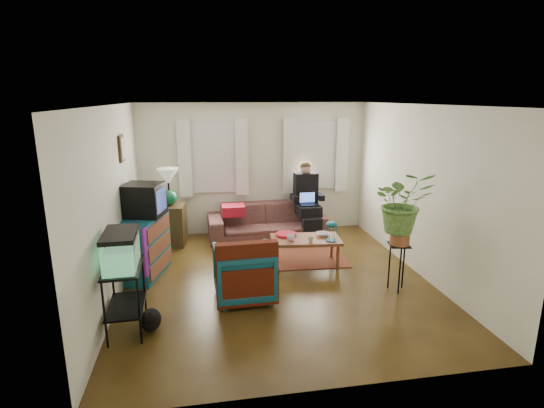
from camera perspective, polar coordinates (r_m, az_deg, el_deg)
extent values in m
cube|color=#4F2B14|center=(6.53, 0.61, -10.26)|extent=(4.50, 5.00, 0.01)
cube|color=white|center=(5.94, 0.68, 13.19)|extent=(4.50, 5.00, 0.01)
cube|color=silver|center=(8.53, -2.43, 4.74)|extent=(4.50, 0.01, 2.60)
cube|color=silver|center=(3.79, 7.63, -7.77)|extent=(4.50, 0.01, 2.60)
cube|color=silver|center=(6.12, -20.54, 0.01)|extent=(0.01, 5.00, 2.60)
cube|color=silver|center=(6.87, 19.43, 1.60)|extent=(0.01, 5.00, 2.60)
cube|color=white|center=(8.41, -7.88, 6.20)|extent=(1.08, 0.04, 1.38)
cube|color=white|center=(8.72, 5.79, 6.55)|extent=(1.08, 0.04, 1.38)
cube|color=white|center=(8.33, -7.86, 6.13)|extent=(1.36, 0.06, 1.50)
cube|color=white|center=(8.64, 5.93, 6.48)|extent=(1.36, 0.06, 1.50)
cube|color=#3D2616|center=(6.83, -19.48, 7.06)|extent=(0.04, 0.32, 0.40)
cube|color=brown|center=(7.60, 1.69, -6.56)|extent=(2.08, 1.70, 0.01)
imported|color=brown|center=(8.31, -0.76, -1.58)|extent=(2.27, 0.92, 0.88)
cube|color=#372214|center=(8.15, -13.44, -2.75)|extent=(0.58, 0.58, 0.76)
cube|color=#137575|center=(6.87, -16.95, -5.46)|extent=(0.77, 1.14, 0.93)
cube|color=black|center=(6.75, -16.89, 0.56)|extent=(0.69, 0.65, 0.50)
cube|color=black|center=(5.37, -19.08, -12.00)|extent=(0.43, 0.74, 0.82)
cube|color=#7FD899|center=(5.13, -19.64, -5.74)|extent=(0.38, 0.68, 0.43)
ellipsoid|color=black|center=(5.41, -16.02, -14.49)|extent=(0.26, 0.39, 0.32)
imported|color=#106265|center=(5.88, -3.80, -8.87)|extent=(0.81, 0.76, 0.81)
cube|color=#9E0A0A|center=(5.54, -3.36, -8.51)|extent=(0.82, 0.21, 0.66)
cube|color=olive|center=(7.04, 4.51, -6.38)|extent=(1.18, 0.72, 0.46)
imported|color=white|center=(6.82, 2.56, -4.54)|extent=(0.14, 0.14, 0.10)
imported|color=beige|center=(6.79, 5.21, -4.71)|extent=(0.11, 0.11, 0.10)
imported|color=white|center=(7.10, 6.88, -4.05)|extent=(0.24, 0.24, 0.06)
cylinder|color=#B21414|center=(7.06, 1.91, -4.11)|extent=(0.38, 0.38, 0.04)
cube|color=black|center=(6.37, 16.51, -8.14)|extent=(0.34, 0.34, 0.69)
imported|color=#599947|center=(6.12, 17.06, -0.98)|extent=(0.90, 0.81, 0.88)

